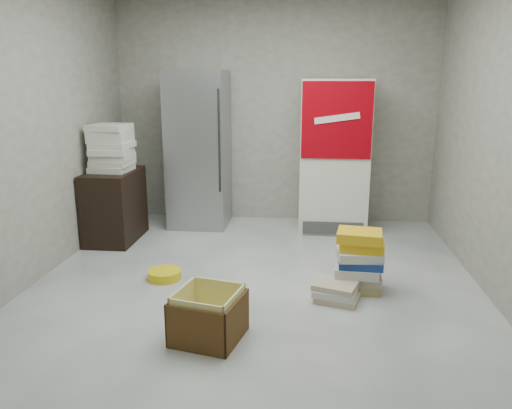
{
  "coord_description": "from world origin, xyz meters",
  "views": [
    {
      "loc": [
        0.45,
        -3.88,
        1.82
      ],
      "look_at": [
        -0.04,
        0.7,
        0.64
      ],
      "focal_mm": 35.0,
      "sensor_mm": 36.0,
      "label": 1
    }
  ],
  "objects_px": {
    "phonebook_stack_main": "(359,261)",
    "cardboard_box": "(209,319)",
    "wood_shelf": "(115,206)",
    "steel_fridge": "(199,150)",
    "coke_cooler": "(334,156)"
  },
  "relations": [
    {
      "from": "steel_fridge",
      "to": "coke_cooler",
      "type": "bearing_deg",
      "value": -0.18
    },
    {
      "from": "coke_cooler",
      "to": "phonebook_stack_main",
      "type": "height_order",
      "value": "coke_cooler"
    },
    {
      "from": "coke_cooler",
      "to": "phonebook_stack_main",
      "type": "bearing_deg",
      "value": -85.22
    },
    {
      "from": "wood_shelf",
      "to": "phonebook_stack_main",
      "type": "relative_size",
      "value": 1.46
    },
    {
      "from": "steel_fridge",
      "to": "cardboard_box",
      "type": "relative_size",
      "value": 3.51
    },
    {
      "from": "phonebook_stack_main",
      "to": "steel_fridge",
      "type": "bearing_deg",
      "value": 136.84
    },
    {
      "from": "steel_fridge",
      "to": "phonebook_stack_main",
      "type": "height_order",
      "value": "steel_fridge"
    },
    {
      "from": "phonebook_stack_main",
      "to": "cardboard_box",
      "type": "distance_m",
      "value": 1.49
    },
    {
      "from": "steel_fridge",
      "to": "cardboard_box",
      "type": "xyz_separation_m",
      "value": [
        0.67,
        -2.83,
        -0.8
      ]
    },
    {
      "from": "phonebook_stack_main",
      "to": "cardboard_box",
      "type": "height_order",
      "value": "phonebook_stack_main"
    },
    {
      "from": "wood_shelf",
      "to": "phonebook_stack_main",
      "type": "xyz_separation_m",
      "value": [
        2.64,
        -1.15,
        -0.13
      ]
    },
    {
      "from": "steel_fridge",
      "to": "wood_shelf",
      "type": "xyz_separation_m",
      "value": [
        -0.83,
        -0.73,
        -0.55
      ]
    },
    {
      "from": "phonebook_stack_main",
      "to": "cardboard_box",
      "type": "bearing_deg",
      "value": -137.15
    },
    {
      "from": "steel_fridge",
      "to": "phonebook_stack_main",
      "type": "distance_m",
      "value": 2.69
    },
    {
      "from": "wood_shelf",
      "to": "phonebook_stack_main",
      "type": "bearing_deg",
      "value": -23.52
    }
  ]
}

